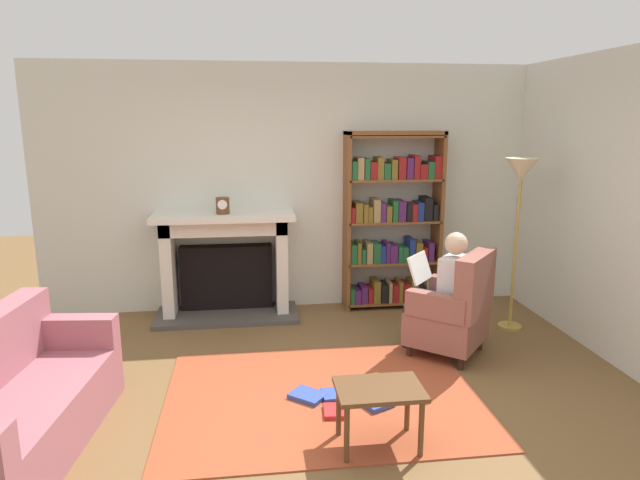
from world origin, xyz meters
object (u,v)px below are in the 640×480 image
sofa_floral (13,407)px  floor_lamp (520,185)px  mantel_clock (223,206)px  seated_reader (443,287)px  armchair_reading (454,311)px  side_table (379,396)px  fireplace (226,261)px  bookshelf (393,223)px

sofa_floral → floor_lamp: size_ratio=1.02×
mantel_clock → floor_lamp: bearing=-13.4°
mantel_clock → seated_reader: size_ratio=0.15×
armchair_reading → floor_lamp: floor_lamp is taller
seated_reader → side_table: (-0.92, -1.41, -0.26)m
fireplace → bookshelf: bookshelf is taller
bookshelf → armchair_reading: 1.52m
seated_reader → sofa_floral: bearing=-29.5°
armchair_reading → side_table: 1.67m
seated_reader → sofa_floral: 3.46m
mantel_clock → bookshelf: (1.86, 0.14, -0.25)m
bookshelf → side_table: bearing=-106.2°
seated_reader → floor_lamp: bearing=158.7°
sofa_floral → side_table: size_ratio=3.16×
bookshelf → armchair_reading: bookshelf is taller
seated_reader → side_table: bearing=7.6°
mantel_clock → seated_reader: bearing=-30.8°
bookshelf → side_table: size_ratio=3.54×
mantel_clock → seated_reader: 2.39m
seated_reader → mantel_clock: bearing=-80.1°
seated_reader → sofa_floral: (-3.24, -1.17, -0.30)m
fireplace → sofa_floral: (-1.26, -2.46, -0.28)m
mantel_clock → sofa_floral: 2.82m
fireplace → mantel_clock: 0.63m
fireplace → bookshelf: 1.89m
side_table → floor_lamp: 2.87m
armchair_reading → sofa_floral: (-3.33, -1.09, -0.10)m
mantel_clock → sofa_floral: (-1.25, -2.35, -0.90)m
fireplace → sofa_floral: bearing=-117.1°
fireplace → seated_reader: seated_reader is taller
fireplace → side_table: bearing=-68.5°
armchair_reading → sofa_floral: bearing=-31.2°
fireplace → sofa_floral: size_ratio=0.86×
seated_reader → floor_lamp: 1.35m
bookshelf → seated_reader: (0.13, -1.32, -0.35)m
sofa_floral → armchair_reading: bearing=-65.7°
mantel_clock → armchair_reading: bearing=-31.3°
side_table → floor_lamp: bearing=45.9°
floor_lamp → bookshelf: bearing=141.5°
bookshelf → seated_reader: 1.37m
sofa_floral → side_table: (2.32, -0.24, 0.04)m
sofa_floral → seated_reader: bearing=-64.0°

